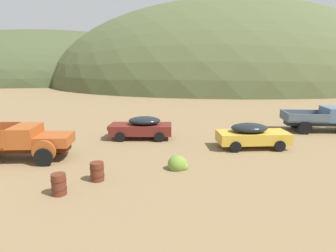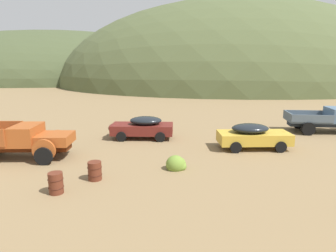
{
  "view_description": "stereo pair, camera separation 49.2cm",
  "coord_description": "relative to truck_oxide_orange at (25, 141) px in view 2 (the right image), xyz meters",
  "views": [
    {
      "loc": [
        9.92,
        -12.87,
        5.32
      ],
      "look_at": [
        11.26,
        4.38,
        1.55
      ],
      "focal_mm": 31.85,
      "sensor_mm": 36.0,
      "label": 1
    },
    {
      "loc": [
        10.41,
        -12.9,
        5.32
      ],
      "look_at": [
        11.26,
        4.38,
        1.55
      ],
      "focal_mm": 31.85,
      "sensor_mm": 36.0,
      "label": 2
    }
  ],
  "objects": [
    {
      "name": "bush_front_left",
      "position": [
        8.31,
        -2.11,
        -0.8
      ],
      "size": [
        1.04,
        1.03,
        0.93
      ],
      "color": "olive",
      "rests_on": "ground"
    },
    {
      "name": "hill_center",
      "position": [
        -22.38,
        77.08,
        -1.02
      ],
      "size": [
        105.13,
        62.86,
        28.26
      ],
      "primitive_type": "ellipsoid",
      "color": "#424C2D",
      "rests_on": "ground"
    },
    {
      "name": "oil_drum_by_truck",
      "position": [
        3.14,
        -4.71,
        -0.57
      ],
      "size": [
        0.63,
        0.63,
        0.89
      ],
      "color": "#5B2819",
      "rests_on": "ground"
    },
    {
      "name": "truck_chalk_blue",
      "position": [
        20.95,
        5.12,
        -0.02
      ],
      "size": [
        6.43,
        3.23,
        1.89
      ],
      "rotation": [
        0.0,
        0.0,
        -0.15
      ],
      "color": "#262D39",
      "rests_on": "ground"
    },
    {
      "name": "car_oxblood",
      "position": [
        6.24,
        4.09,
        -0.2
      ],
      "size": [
        4.64,
        2.3,
        1.57
      ],
      "rotation": [
        0.0,
        0.0,
        3.05
      ],
      "color": "maroon",
      "rests_on": "ground"
    },
    {
      "name": "car_faded_yellow",
      "position": [
        13.49,
        1.25,
        -0.2
      ],
      "size": [
        4.63,
        2.08,
        1.57
      ],
      "rotation": [
        0.0,
        0.0,
        -0.01
      ],
      "color": "gold",
      "rests_on": "ground"
    },
    {
      "name": "truck_oxide_orange",
      "position": [
        0.0,
        0.0,
        0.0
      ],
      "size": [
        6.01,
        2.68,
        1.91
      ],
      "rotation": [
        0.0,
        0.0,
        -0.03
      ],
      "color": "#51220D",
      "rests_on": "ground"
    },
    {
      "name": "hill_far_left",
      "position": [
        27.03,
        54.34,
        -1.02
      ],
      "size": [
        81.47,
        59.84,
        37.95
      ],
      "primitive_type": "ellipsoid",
      "color": "#4C5633",
      "rests_on": "ground"
    },
    {
      "name": "oil_drum_foreground",
      "position": [
        4.46,
        -3.35,
        -0.59
      ],
      "size": [
        0.66,
        0.66,
        0.86
      ],
      "color": "#5B2819",
      "rests_on": "ground"
    }
  ]
}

